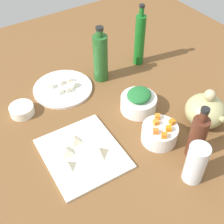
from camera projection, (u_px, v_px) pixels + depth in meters
tabletop at (112, 124)px, 117.56cm from camera, size 190.00×190.00×3.00cm
cutting_board at (83, 154)px, 104.64cm from camera, size 29.61×26.64×1.00cm
plate_tofu at (63, 88)px, 129.77cm from camera, size 25.28×25.28×1.20cm
bowl_greens at (138, 103)px, 119.34cm from camera, size 14.24×14.24×6.12cm
bowl_carrots at (159, 134)px, 107.67cm from camera, size 12.89×12.89×6.41cm
bowl_small_side at (22, 110)px, 118.40cm from camera, size 9.53×9.53×3.69cm
teapot at (205, 110)px, 111.98cm from camera, size 16.71×14.93×15.73cm
bottle_0 at (100, 57)px, 128.23cm from camera, size 6.38×6.38×25.26cm
bottle_1 at (140, 39)px, 135.96cm from camera, size 4.70×4.70×28.85cm
bottle_2 at (197, 136)px, 99.19cm from camera, size 5.63×5.63×21.48cm
drinking_glass_0 at (196, 163)px, 93.10cm from camera, size 6.53×6.53×14.98cm
carrot_cube_0 at (158, 117)px, 107.99cm from camera, size 2.51×2.51×1.80cm
carrot_cube_1 at (156, 122)px, 105.97cm from camera, size 2.11×2.11×1.80cm
carrot_cube_2 at (172, 122)px, 106.09cm from camera, size 1.80×1.80×1.80cm
carrot_cube_3 at (164, 135)px, 101.59cm from camera, size 2.53×2.53×1.80cm
carrot_cube_4 at (169, 129)px, 103.81cm from camera, size 2.51×2.51×1.80cm
carrot_cube_5 at (156, 131)px, 102.94cm from camera, size 2.50×2.50×1.80cm
chopped_greens_mound at (139, 95)px, 116.15cm from camera, size 12.71×13.30×3.04cm
tofu_cube_0 at (68, 89)px, 126.82cm from camera, size 2.26×2.26×2.20cm
tofu_cube_1 at (69, 80)px, 131.05cm from camera, size 2.50×2.50×2.20cm
tofu_cube_2 at (60, 82)px, 130.13cm from camera, size 3.07×3.07×2.20cm
tofu_cube_3 at (60, 91)px, 125.81cm from camera, size 2.84×2.84×2.20cm
tofu_cube_4 at (50, 86)px, 128.43cm from camera, size 3.01×3.01×2.20cm
tofu_cube_5 at (74, 85)px, 128.98cm from camera, size 2.74×2.74×2.20cm
dumpling_0 at (99, 151)px, 102.86cm from camera, size 5.37×5.79×3.17cm
dumpling_1 at (66, 150)px, 103.15cm from camera, size 6.84×6.84×2.86cm
dumpling_2 at (74, 139)px, 106.73cm from camera, size 6.22×6.23×2.89cm
dumpling_3 at (68, 164)px, 99.21cm from camera, size 4.35×5.00×2.58cm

